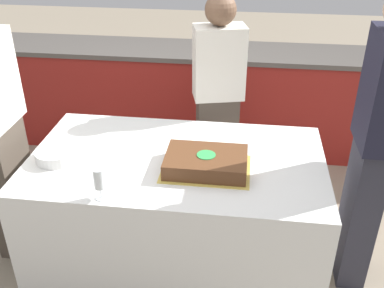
{
  "coord_description": "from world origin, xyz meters",
  "views": [
    {
      "loc": [
        0.38,
        -2.19,
        2.11
      ],
      "look_at": [
        0.09,
        0.0,
        0.86
      ],
      "focal_mm": 42.0,
      "sensor_mm": 36.0,
      "label": 1
    }
  ],
  "objects_px": {
    "plate_stack": "(56,155)",
    "person_seated_right": "(374,147)",
    "cake": "(206,162)",
    "wine_glass": "(99,179)",
    "person_cutting_cake": "(218,101)"
  },
  "relations": [
    {
      "from": "person_seated_right",
      "to": "wine_glass",
      "type": "bearing_deg",
      "value": -72.71
    },
    {
      "from": "person_cutting_cake",
      "to": "cake",
      "type": "bearing_deg",
      "value": 75.74
    },
    {
      "from": "person_cutting_cake",
      "to": "person_seated_right",
      "type": "xyz_separation_m",
      "value": [
        0.89,
        -0.71,
        0.1
      ]
    },
    {
      "from": "plate_stack",
      "to": "wine_glass",
      "type": "relative_size",
      "value": 1.38
    },
    {
      "from": "cake",
      "to": "wine_glass",
      "type": "distance_m",
      "value": 0.6
    },
    {
      "from": "person_seated_right",
      "to": "cake",
      "type": "bearing_deg",
      "value": -83.81
    },
    {
      "from": "person_cutting_cake",
      "to": "plate_stack",
      "type": "bearing_deg",
      "value": 29.21
    },
    {
      "from": "person_cutting_cake",
      "to": "person_seated_right",
      "type": "distance_m",
      "value": 1.15
    },
    {
      "from": "plate_stack",
      "to": "person_seated_right",
      "type": "distance_m",
      "value": 1.77
    },
    {
      "from": "plate_stack",
      "to": "person_seated_right",
      "type": "height_order",
      "value": "person_seated_right"
    },
    {
      "from": "cake",
      "to": "wine_glass",
      "type": "bearing_deg",
      "value": -145.87
    },
    {
      "from": "cake",
      "to": "person_cutting_cake",
      "type": "bearing_deg",
      "value": 90.0
    },
    {
      "from": "cake",
      "to": "person_cutting_cake",
      "type": "xyz_separation_m",
      "value": [
        0.0,
        0.81,
        0.01
      ]
    },
    {
      "from": "plate_stack",
      "to": "cake",
      "type": "bearing_deg",
      "value": 0.42
    },
    {
      "from": "wine_glass",
      "to": "person_seated_right",
      "type": "bearing_deg",
      "value": 17.29
    }
  ]
}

